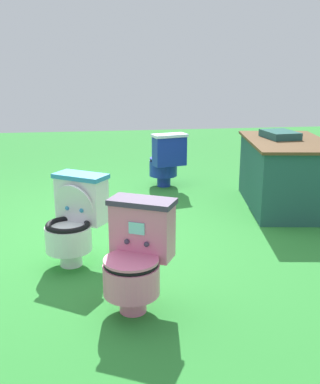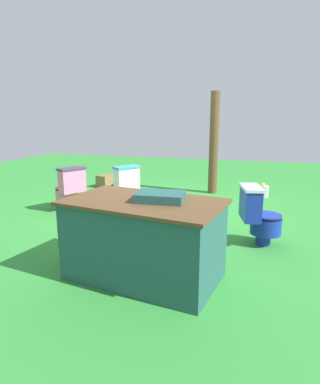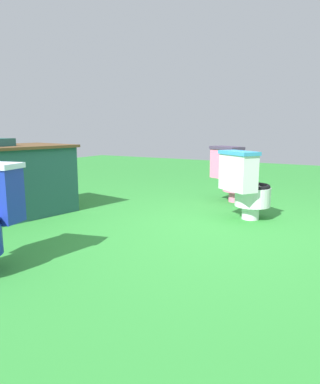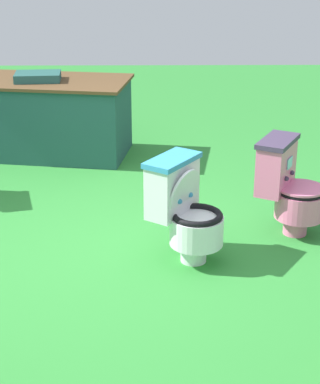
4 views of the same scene
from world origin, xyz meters
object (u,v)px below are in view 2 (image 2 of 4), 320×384
(vendor_table, at_px, (144,239))
(small_crate, at_px, (106,181))
(lemon_bucket, at_px, (263,191))
(wooden_post, at_px, (214,143))
(toilet_white, at_px, (123,186))
(toilet_blue, at_px, (259,215))
(toilet_pink, at_px, (69,188))

(vendor_table, xyz_separation_m, small_crate, (2.24, -3.72, -0.26))
(lemon_bucket, bearing_deg, wooden_post, -4.32)
(vendor_table, relative_size, small_crate, 4.86)
(lemon_bucket, bearing_deg, toilet_white, 32.52)
(toilet_blue, xyz_separation_m, small_crate, (3.28, -2.52, -0.24))
(toilet_white, xyz_separation_m, small_crate, (1.04, -1.41, -0.24))
(toilet_pink, height_order, lemon_bucket, toilet_pink)
(small_crate, bearing_deg, toilet_pink, 97.50)
(toilet_white, bearing_deg, vendor_table, -118.03)
(toilet_pink, height_order, vendor_table, vendor_table)
(toilet_white, bearing_deg, wooden_post, -5.70)
(toilet_white, height_order, toilet_pink, same)
(small_crate, bearing_deg, wooden_post, -176.67)
(toilet_blue, distance_m, small_crate, 4.14)
(toilet_pink, distance_m, lemon_bucket, 3.64)
(toilet_blue, relative_size, vendor_table, 0.46)
(wooden_post, bearing_deg, small_crate, 3.33)
(vendor_table, bearing_deg, toilet_blue, -131.04)
(toilet_white, height_order, lemon_bucket, toilet_white)
(toilet_white, distance_m, toilet_blue, 2.50)
(toilet_white, relative_size, vendor_table, 0.46)
(toilet_pink, bearing_deg, lemon_bucket, -30.54)
(toilet_blue, relative_size, small_crate, 2.24)
(vendor_table, bearing_deg, toilet_white, -62.57)
(toilet_blue, relative_size, wooden_post, 0.36)
(vendor_table, bearing_deg, toilet_pink, -43.40)
(toilet_pink, height_order, wooden_post, wooden_post)
(toilet_pink, relative_size, lemon_bucket, 2.63)
(vendor_table, bearing_deg, lemon_bucket, -106.28)
(toilet_pink, bearing_deg, small_crate, 35.55)
(toilet_white, relative_size, wooden_post, 0.36)
(vendor_table, xyz_separation_m, lemon_bucket, (-1.10, -3.78, -0.28))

